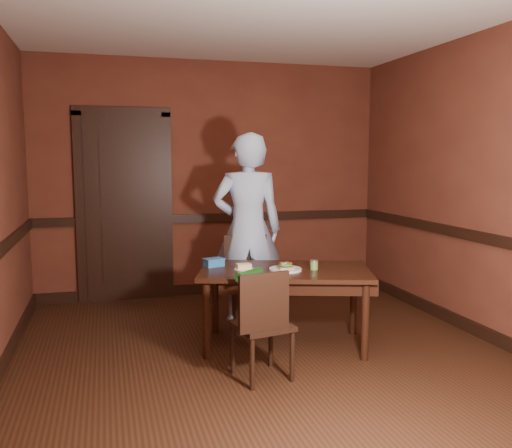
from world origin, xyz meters
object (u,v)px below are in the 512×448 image
food_tub (214,262)px  dining_table (285,307)px  person (247,229)px  sauce_jar (314,265)px  chair_far (253,284)px  chair_near (262,323)px  sandwich_plate (285,268)px  cheese_saucer (244,267)px

food_tub → dining_table: bearing=-44.0°
person → sauce_jar: size_ratio=22.38×
chair_far → chair_near: size_ratio=1.07×
dining_table → chair_near: (-0.38, -0.61, 0.08)m
sandwich_plate → chair_near: bearing=-123.4°
dining_table → chair_far: 0.53m
chair_far → sauce_jar: 0.74m
dining_table → cheese_saucer: bearing=-175.4°
dining_table → chair_far: size_ratio=1.63×
sandwich_plate → dining_table: bearing=74.4°
sauce_jar → chair_near: bearing=-139.4°
sandwich_plate → cheese_saucer: bearing=158.4°
chair_far → dining_table: bearing=-64.7°
sauce_jar → chair_far: bearing=122.2°
sandwich_plate → chair_far: bearing=102.8°
cheese_saucer → food_tub: food_tub is taller
chair_far → sandwich_plate: chair_far is taller
dining_table → sauce_jar: sauce_jar is taller
chair_near → person: size_ratio=0.45×
sandwich_plate → cheese_saucer: (-0.33, 0.13, 0.00)m
chair_far → sandwich_plate: 0.62m
dining_table → sandwich_plate: bearing=-88.1°
chair_far → sandwich_plate: size_ratio=3.21×
chair_near → food_tub: bearing=-89.9°
sauce_jar → cheese_saucer: (-0.57, 0.16, -0.02)m
dining_table → sandwich_plate: sandwich_plate is taller
cheese_saucer → chair_far: bearing=64.5°
dining_table → food_tub: 0.72m
person → dining_table: bearing=110.6°
dining_table → chair_far: chair_far is taller
chair_near → sauce_jar: (0.61, 0.52, 0.30)m
sandwich_plate → cheese_saucer: size_ratio=1.69×
person → cheese_saucer: bearing=82.6°
chair_near → sandwich_plate: chair_near is taller
sauce_jar → sandwich_plate: bearing=172.0°
dining_table → chair_near: 0.72m
chair_far → person: (0.00, 0.23, 0.48)m
sandwich_plate → cheese_saucer: sandwich_plate is taller
food_tub → chair_near: bearing=-96.1°
sauce_jar → food_tub: 0.86m
food_tub → sandwich_plate: bearing=-48.7°
dining_table → sandwich_plate: 0.36m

